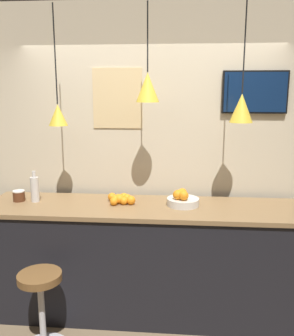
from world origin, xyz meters
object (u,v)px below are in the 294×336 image
Objects in this scene: bar_stool at (41,300)px; juice_bottle at (35,189)px; spread_jar at (19,196)px; mounted_tv at (255,92)px; fruit_bowl at (182,199)px.

juice_bottle is (-0.27, 0.67, 0.73)m from bar_stool.
mounted_tv reaches higher than spread_jar.
mounted_tv is at bearing 9.52° from spread_jar.
fruit_bowl is at bearing 30.96° from bar_stool.
bar_stool is 6.09× the size of spread_jar.
fruit_bowl is 1.53m from spread_jar.
juice_bottle is 2.25m from mounted_tv.
bar_stool is at bearing -68.23° from juice_bottle.
juice_bottle is at bearing 111.77° from bar_stool.
spread_jar is at bearing 122.48° from bar_stool.
mounted_tv is at bearing 10.25° from juice_bottle.
fruit_bowl is 1.21m from mounted_tv.
mounted_tv is at bearing 30.44° from bar_stool.
juice_bottle is at bearing -169.75° from mounted_tv.
mounted_tv reaches higher than bar_stool.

